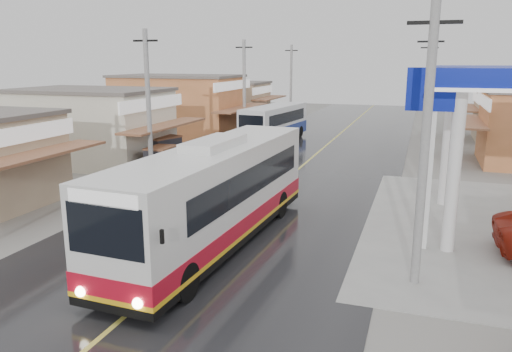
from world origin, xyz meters
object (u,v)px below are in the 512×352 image
at_px(cyclist, 227,164).
at_px(tyre_stack, 137,183).
at_px(tricycle_far, 163,148).
at_px(tricycle_near, 161,158).
at_px(coach_bus, 216,195).
at_px(second_bus, 274,123).

height_order(cyclist, tyre_stack, cyclist).
relative_size(cyclist, tricycle_far, 0.76).
bearing_deg(tricycle_far, tricycle_near, -45.65).
bearing_deg(tricycle_near, tyre_stack, -85.69).
bearing_deg(coach_bus, tricycle_far, 129.08).
relative_size(second_bus, tricycle_far, 3.34).
bearing_deg(tyre_stack, cyclist, 48.26).
distance_m(coach_bus, cyclist, 10.81).
xyz_separation_m(second_bus, cyclist, (0.90, -12.53, -0.88)).
distance_m(tricycle_near, tricycle_far, 2.75).
distance_m(second_bus, cyclist, 12.60).
bearing_deg(tricycle_near, tricycle_far, 115.06).
xyz_separation_m(second_bus, tricycle_far, (-4.12, -10.81, -0.53)).
xyz_separation_m(coach_bus, cyclist, (-3.65, 10.11, -1.17)).
bearing_deg(tricycle_far, second_bus, 86.82).
height_order(coach_bus, cyclist, coach_bus).
bearing_deg(tyre_stack, tricycle_near, 95.92).
relative_size(second_bus, tricycle_near, 4.22).
height_order(coach_bus, second_bus, coach_bus).
xyz_separation_m(second_bus, tricycle_near, (-2.89, -13.26, -0.63)).
height_order(tricycle_near, tricycle_far, tricycle_far).
relative_size(second_bus, tyre_stack, 9.34).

